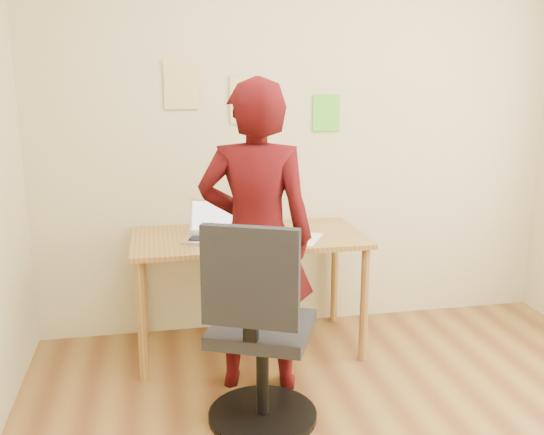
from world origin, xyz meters
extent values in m
cube|color=beige|center=(0.00, 1.77, 1.35)|extent=(3.50, 0.04, 2.70)
cube|color=#A27837|center=(-0.42, 1.38, 0.72)|extent=(1.40, 0.70, 0.03)
cylinder|color=#A27837|center=(-1.07, 1.08, 0.35)|extent=(0.05, 0.05, 0.71)
cylinder|color=#A27837|center=(0.23, 1.08, 0.35)|extent=(0.05, 0.05, 0.71)
cylinder|color=#A27837|center=(-1.07, 1.68, 0.35)|extent=(0.05, 0.05, 0.71)
cylinder|color=#A27837|center=(0.23, 1.68, 0.35)|extent=(0.05, 0.05, 0.71)
cube|color=#B1B1B8|center=(-0.66, 1.31, 0.75)|extent=(0.36, 0.29, 0.01)
cube|color=black|center=(-0.66, 1.31, 0.76)|extent=(0.27, 0.18, 0.00)
cube|color=#B1B1B8|center=(-0.62, 1.43, 0.86)|extent=(0.31, 0.15, 0.21)
cube|color=white|center=(-0.62, 1.43, 0.86)|extent=(0.27, 0.12, 0.17)
cube|color=white|center=(-0.12, 1.25, 0.74)|extent=(0.32, 0.35, 0.00)
cube|color=black|center=(-0.24, 1.17, 0.74)|extent=(0.12, 0.14, 0.01)
cube|color=#3F4C59|center=(-0.24, 1.17, 0.75)|extent=(0.10, 0.11, 0.00)
cube|color=#DAC882|center=(-0.78, 1.74, 1.63)|extent=(0.21, 0.00, 0.30)
cube|color=#DAC882|center=(-0.37, 1.74, 1.54)|extent=(0.21, 0.00, 0.30)
cube|color=#57DA31|center=(0.16, 1.74, 1.45)|extent=(0.18, 0.00, 0.24)
cube|color=black|center=(-0.48, 0.57, 0.49)|extent=(0.61, 0.61, 0.06)
cube|color=black|center=(-0.57, 0.37, 0.82)|extent=(0.43, 0.23, 0.47)
cube|color=black|center=(-0.57, 0.37, 0.59)|extent=(0.08, 0.06, 0.13)
cylinder|color=black|center=(-0.48, 0.57, 0.23)|extent=(0.06, 0.06, 0.47)
cylinder|color=black|center=(-0.48, 0.57, 0.02)|extent=(0.55, 0.55, 0.03)
imported|color=#3C080A|center=(-0.45, 0.93, 0.84)|extent=(0.69, 0.54, 1.69)
camera|label=1|loc=(-0.97, -2.14, 1.70)|focal=40.00mm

